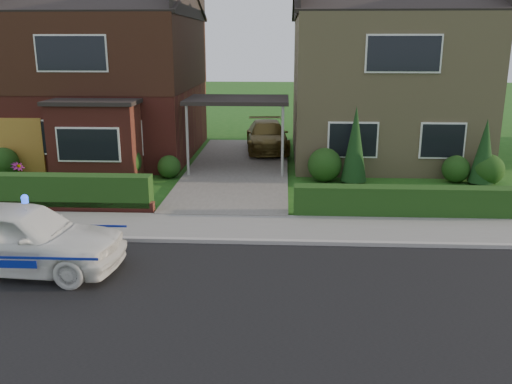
{
  "coord_description": "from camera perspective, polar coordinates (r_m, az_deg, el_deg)",
  "views": [
    {
      "loc": [
        1.74,
        -9.37,
        4.77
      ],
      "look_at": [
        1.08,
        3.5,
        1.2
      ],
      "focal_mm": 38.0,
      "sensor_mm": 36.0,
      "label": 1
    }
  ],
  "objects": [
    {
      "name": "ground",
      "position": [
        10.66,
        -6.9,
        -11.24
      ],
      "size": [
        120.0,
        120.0,
        0.0
      ],
      "primitive_type": "plane",
      "color": "#1C5115",
      "rests_on": "ground"
    },
    {
      "name": "road",
      "position": [
        10.66,
        -6.9,
        -11.24
      ],
      "size": [
        60.0,
        6.0,
        0.02
      ],
      "primitive_type": "cube",
      "color": "black",
      "rests_on": "ground"
    },
    {
      "name": "kerb",
      "position": [
        13.4,
        -4.72,
        -5.17
      ],
      "size": [
        60.0,
        0.16,
        0.12
      ],
      "primitive_type": "cube",
      "color": "#9E9993",
      "rests_on": "ground"
    },
    {
      "name": "sidewalk",
      "position": [
        14.38,
        -4.17,
        -3.74
      ],
      "size": [
        60.0,
        2.0,
        0.1
      ],
      "primitive_type": "cube",
      "color": "slate",
      "rests_on": "ground"
    },
    {
      "name": "driveway",
      "position": [
        20.98,
        -1.87,
        2.48
      ],
      "size": [
        3.8,
        12.0,
        0.12
      ],
      "primitive_type": "cube",
      "color": "#666059",
      "rests_on": "ground"
    },
    {
      "name": "house_left",
      "position": [
        24.48,
        -15.32,
        12.69
      ],
      "size": [
        7.5,
        9.53,
        7.25
      ],
      "color": "maroon",
      "rests_on": "ground"
    },
    {
      "name": "house_right",
      "position": [
        23.74,
        13.12,
        12.4
      ],
      "size": [
        7.5,
        8.06,
        7.25
      ],
      "color": "tan",
      "rests_on": "ground"
    },
    {
      "name": "carport_link",
      "position": [
        20.51,
        -1.95,
        9.54
      ],
      "size": [
        3.8,
        3.0,
        2.77
      ],
      "color": "black",
      "rests_on": "ground"
    },
    {
      "name": "garage_door",
      "position": [
        22.08,
        -24.07,
        4.42
      ],
      "size": [
        2.2,
        0.1,
        2.1
      ],
      "primitive_type": "cube",
      "color": "olive",
      "rests_on": "ground"
    },
    {
      "name": "dwarf_wall",
      "position": [
        17.12,
        -23.31,
        -1.38
      ],
      "size": [
        7.7,
        0.25,
        0.36
      ],
      "primitive_type": "cube",
      "color": "maroon",
      "rests_on": "ground"
    },
    {
      "name": "hedge_left",
      "position": [
        17.3,
        -23.03,
        -1.81
      ],
      "size": [
        7.5,
        0.55,
        0.9
      ],
      "primitive_type": "cube",
      "color": "#1B3912",
      "rests_on": "ground"
    },
    {
      "name": "hedge_right",
      "position": [
        16.0,
        17.53,
        -2.63
      ],
      "size": [
        7.5,
        0.55,
        0.8
      ],
      "primitive_type": "cube",
      "color": "#1B3912",
      "rests_on": "ground"
    },
    {
      "name": "shrub_left_far",
      "position": [
        21.88,
        -25.04,
        2.86
      ],
      "size": [
        1.08,
        1.08,
        1.08
      ],
      "primitive_type": "sphere",
      "color": "#1B3912",
      "rests_on": "ground"
    },
    {
      "name": "shrub_left_mid",
      "position": [
        19.96,
        -13.84,
        3.13
      ],
      "size": [
        1.32,
        1.32,
        1.32
      ],
      "primitive_type": "sphere",
      "color": "#1B3912",
      "rests_on": "ground"
    },
    {
      "name": "shrub_left_near",
      "position": [
        19.9,
        -9.13,
        2.64
      ],
      "size": [
        0.84,
        0.84,
        0.84
      ],
      "primitive_type": "sphere",
      "color": "#1B3912",
      "rests_on": "ground"
    },
    {
      "name": "shrub_right_near",
      "position": [
        19.28,
        7.24,
        2.85
      ],
      "size": [
        1.2,
        1.2,
        1.2
      ],
      "primitive_type": "sphere",
      "color": "#1B3912",
      "rests_on": "ground"
    },
    {
      "name": "shrub_right_mid",
      "position": [
        20.28,
        20.29,
        2.28
      ],
      "size": [
        0.96,
        0.96,
        0.96
      ],
      "primitive_type": "sphere",
      "color": "#1B3912",
      "rests_on": "ground"
    },
    {
      "name": "shrub_right_far",
      "position": [
        20.31,
        23.24,
        2.17
      ],
      "size": [
        1.08,
        1.08,
        1.08
      ],
      "primitive_type": "sphere",
      "color": "#1B3912",
      "rests_on": "ground"
    },
    {
      "name": "conifer_a",
      "position": [
        19.05,
        10.37,
        4.72
      ],
      "size": [
        0.9,
        0.9,
        2.6
      ],
      "primitive_type": "cone",
      "color": "black",
      "rests_on": "ground"
    },
    {
      "name": "conifer_b",
      "position": [
        20.13,
        22.88,
        3.74
      ],
      "size": [
        0.9,
        0.9,
        2.2
      ],
      "primitive_type": "cone",
      "color": "black",
      "rests_on": "ground"
    },
    {
      "name": "police_car",
      "position": [
        12.62,
        -23.61,
        -4.45
      ],
      "size": [
        4.06,
        4.53,
        1.67
      ],
      "rotation": [
        0.0,
        0.0,
        1.5
      ],
      "color": "white",
      "rests_on": "ground"
    },
    {
      "name": "driveway_car",
      "position": [
        24.22,
        1.18,
        5.93
      ],
      "size": [
        2.17,
        4.54,
        1.28
      ],
      "primitive_type": "imported",
      "rotation": [
        0.0,
        0.0,
        0.09
      ],
      "color": "brown",
      "rests_on": "driveway"
    },
    {
      "name": "potted_plant_b",
      "position": [
        19.06,
        -25.31,
        0.66
      ],
      "size": [
        0.55,
        0.54,
        0.78
      ],
      "primitive_type": "imported",
      "rotation": [
        0.0,
        0.0,
        0.68
      ],
      "color": "gray",
      "rests_on": "ground"
    },
    {
      "name": "potted_plant_c",
      "position": [
        19.97,
        -23.74,
        1.58
      ],
      "size": [
        0.65,
        0.65,
        0.86
      ],
      "primitive_type": "imported",
      "rotation": [
        0.0,
        0.0,
        1.08
      ],
      "color": "gray",
      "rests_on": "ground"
    }
  ]
}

